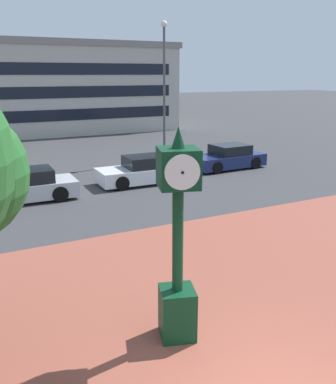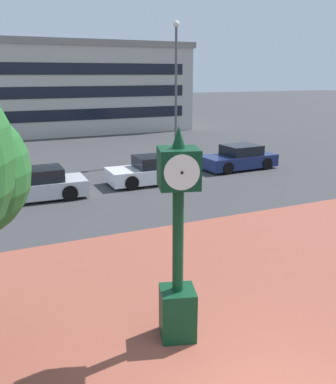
{
  "view_description": "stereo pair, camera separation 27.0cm",
  "coord_description": "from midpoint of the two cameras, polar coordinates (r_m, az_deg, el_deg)",
  "views": [
    {
      "loc": [
        -3.95,
        -3.91,
        4.97
      ],
      "look_at": [
        -0.7,
        2.45,
        2.97
      ],
      "focal_mm": 39.61,
      "sensor_mm": 36.0,
      "label": 1
    },
    {
      "loc": [
        -3.7,
        -4.03,
        4.97
      ],
      "look_at": [
        -0.7,
        2.45,
        2.97
      ],
      "focal_mm": 39.61,
      "sensor_mm": 36.0,
      "label": 2
    }
  ],
  "objects": [
    {
      "name": "car_street_mid",
      "position": [
        18.07,
        -19.15,
        0.66
      ],
      "size": [
        4.21,
        1.92,
        1.28
      ],
      "rotation": [
        0.0,
        0.0,
        1.54
      ],
      "color": "#B7BABF",
      "rests_on": "ground"
    },
    {
      "name": "plaza_brick_paving",
      "position": [
        8.74,
        4.44,
        -19.07
      ],
      "size": [
        44.0,
        12.22,
        0.01
      ],
      "primitive_type": "cube",
      "color": "brown",
      "rests_on": "ground"
    },
    {
      "name": "civic_building",
      "position": [
        40.75,
        -16.51,
        13.4
      ],
      "size": [
        21.93,
        11.54,
        7.62
      ],
      "color": "#B2ADA3",
      "rests_on": "ground"
    },
    {
      "name": "street_clock",
      "position": [
        7.9,
        0.33,
        -7.34
      ],
      "size": [
        0.88,
        0.91,
        4.11
      ],
      "rotation": [
        0.0,
        0.0,
        -0.3
      ],
      "color": "#0C381E",
      "rests_on": "ground"
    },
    {
      "name": "car_street_distant",
      "position": [
        19.89,
        -3.84,
        2.82
      ],
      "size": [
        4.14,
        1.9,
        1.28
      ],
      "rotation": [
        0.0,
        0.0,
        1.55
      ],
      "color": "silver",
      "rests_on": "ground"
    },
    {
      "name": "car_street_near",
      "position": [
        23.27,
        7.69,
        4.59
      ],
      "size": [
        4.16,
        2.07,
        1.28
      ],
      "rotation": [
        0.0,
        0.0,
        1.61
      ],
      "color": "navy",
      "rests_on": "ground"
    },
    {
      "name": "street_lamp_post",
      "position": [
        24.97,
        -0.84,
        14.96
      ],
      "size": [
        0.36,
        0.36,
        7.8
      ],
      "color": "#4C4C51",
      "rests_on": "ground"
    }
  ]
}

